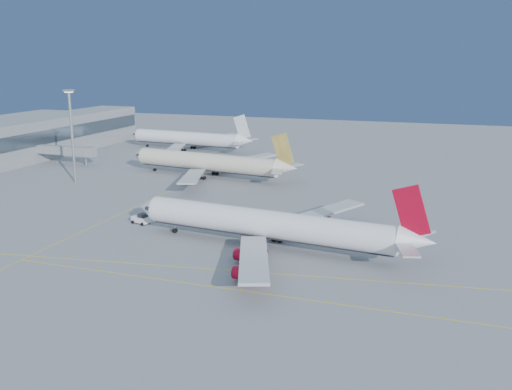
{
  "coord_description": "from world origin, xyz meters",
  "views": [
    {
      "loc": [
        36.46,
        -97.06,
        38.12
      ],
      "look_at": [
        -5.18,
        23.49,
        7.0
      ],
      "focal_mm": 40.0,
      "sensor_mm": 36.0,
      "label": 1
    }
  ],
  "objects_px": {
    "airliner_virgin": "(272,225)",
    "light_mast": "(72,129)",
    "airliner_etihad": "(210,162)",
    "pushback_tug": "(141,219)",
    "airliner_third": "(189,139)"
  },
  "relations": [
    {
      "from": "airliner_third",
      "to": "pushback_tug",
      "type": "distance_m",
      "value": 107.64
    },
    {
      "from": "airliner_etihad",
      "to": "airliner_third",
      "type": "xyz_separation_m",
      "value": [
        -30.28,
        47.84,
        -0.08
      ]
    },
    {
      "from": "airliner_virgin",
      "to": "light_mast",
      "type": "height_order",
      "value": "light_mast"
    },
    {
      "from": "airliner_etihad",
      "to": "light_mast",
      "type": "distance_m",
      "value": 43.46
    },
    {
      "from": "airliner_virgin",
      "to": "airliner_etihad",
      "type": "bearing_deg",
      "value": 130.11
    },
    {
      "from": "airliner_virgin",
      "to": "light_mast",
      "type": "distance_m",
      "value": 85.99
    },
    {
      "from": "pushback_tug",
      "to": "airliner_third",
      "type": "bearing_deg",
      "value": 125.51
    },
    {
      "from": "pushback_tug",
      "to": "light_mast",
      "type": "bearing_deg",
      "value": 158.31
    },
    {
      "from": "airliner_third",
      "to": "pushback_tug",
      "type": "height_order",
      "value": "airliner_third"
    },
    {
      "from": "airliner_third",
      "to": "light_mast",
      "type": "distance_m",
      "value": 70.45
    },
    {
      "from": "airliner_virgin",
      "to": "pushback_tug",
      "type": "distance_m",
      "value": 34.9
    },
    {
      "from": "airliner_virgin",
      "to": "pushback_tug",
      "type": "xyz_separation_m",
      "value": [
        -34.07,
        6.59,
        -3.69
      ]
    },
    {
      "from": "light_mast",
      "to": "pushback_tug",
      "type": "bearing_deg",
      "value": -37.58
    },
    {
      "from": "airliner_etihad",
      "to": "airliner_third",
      "type": "relative_size",
      "value": 1.04
    },
    {
      "from": "pushback_tug",
      "to": "light_mast",
      "type": "xyz_separation_m",
      "value": [
        -41.76,
        32.14,
        15.66
      ]
    }
  ]
}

